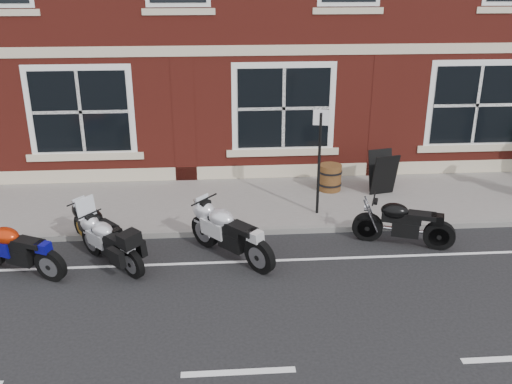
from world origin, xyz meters
TOP-DOWN VIEW (x-y plane):
  - ground at (0.00, 0.00)m, footprint 80.00×80.00m
  - sidewalk at (0.00, 3.00)m, footprint 30.00×3.00m
  - kerb at (0.00, 1.42)m, footprint 30.00×0.16m
  - moto_touring_silver at (-2.24, 0.30)m, footprint 1.36×1.47m
  - moto_sport_red at (-3.87, 0.11)m, footprint 1.88×1.02m
  - moto_sport_black at (-2.51, 0.85)m, footprint 1.37×1.58m
  - moto_sport_silver at (0.01, 0.40)m, footprint 1.56×1.76m
  - moto_naked_black at (3.46, 0.72)m, footprint 1.94×0.84m
  - a_board_sign at (3.79, 3.27)m, footprint 0.69×0.53m
  - barrel_planter at (2.56, 3.55)m, footprint 0.58×0.58m
  - parking_sign at (2.01, 2.15)m, footprint 0.33×0.09m

SIDE VIEW (x-z plane):
  - ground at x=0.00m, z-range 0.00..0.00m
  - sidewalk at x=0.00m, z-range 0.00..0.12m
  - kerb at x=0.00m, z-range 0.00..0.12m
  - barrel_planter at x=2.56m, z-range 0.12..0.77m
  - moto_touring_silver at x=-2.24m, z-range -0.12..1.12m
  - moto_sport_black at x=-2.51m, z-range 0.07..0.95m
  - moto_naked_black at x=3.46m, z-range 0.07..0.98m
  - moto_sport_red at x=-3.87m, z-range 0.07..0.98m
  - moto_sport_silver at x=0.01m, z-range 0.07..1.07m
  - a_board_sign at x=3.79m, z-range 0.12..1.15m
  - parking_sign at x=2.01m, z-range 0.30..2.66m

